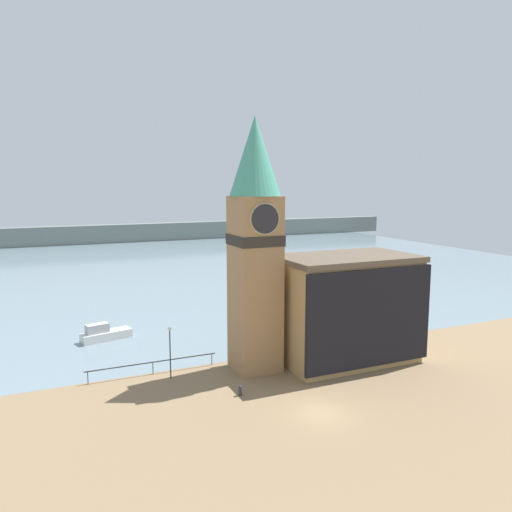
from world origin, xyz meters
The scene contains 9 objects.
ground_plane centered at (0.00, 0.00, 0.00)m, with size 160.00×160.00×0.00m, color #846B4C.
water centered at (0.00, 72.46, 0.00)m, with size 160.00×120.00×0.00m.
far_shoreline centered at (0.00, 112.46, 2.50)m, with size 180.00×3.00×5.00m.
pier_railing centered at (-9.34, 12.21, 0.96)m, with size 11.24×0.08×1.09m.
clock_tower centered at (-0.83, 9.77, 11.56)m, with size 4.32×4.32×21.74m.
pier_building centered at (7.73, 8.46, 4.90)m, with size 12.58×7.64×9.76m.
boat_near centered at (-11.91, 23.56, 0.68)m, with size 5.36×2.69×1.87m.
mooring_bollard_near centered at (-4.18, 5.11, 0.44)m, with size 0.28×0.28×0.82m.
lamp_post centered at (-8.17, 10.72, 3.03)m, with size 0.32×0.32×4.41m.
Camera 1 is at (-17.93, -28.69, 16.17)m, focal length 35.00 mm.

